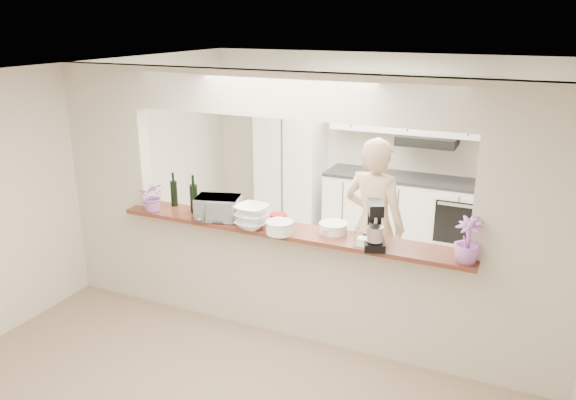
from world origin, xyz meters
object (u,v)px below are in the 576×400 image
Objects in this scene: toaster_oven at (218,208)px; person at (374,226)px; refrigerator at (535,199)px; stand_mixer at (375,227)px.

toaster_oven is 0.23× the size of person.
refrigerator is 4.20× the size of stand_mixer.
person is (-0.26, 0.94, -0.36)m from stand_mixer.
refrigerator is 4.14× the size of toaster_oven.
stand_mixer is at bearing 117.51° from person.
person is at bearing -128.46° from refrigerator.
person is at bearing 19.06° from toaster_oven.
stand_mixer is (-1.20, -2.79, 0.42)m from refrigerator.
toaster_oven is 1.59m from person.
refrigerator reaches higher than stand_mixer.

